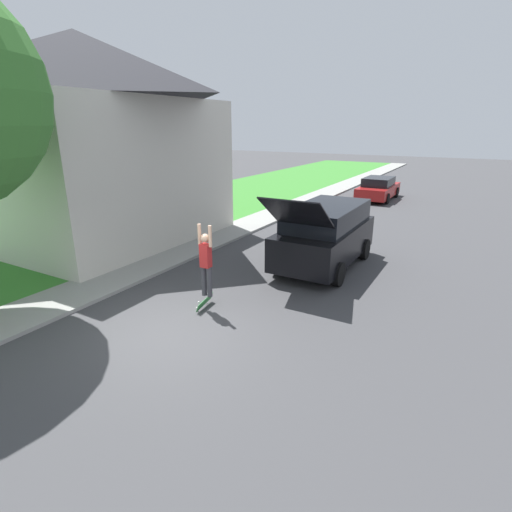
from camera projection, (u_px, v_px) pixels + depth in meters
ground_plane at (165, 332)px, 9.24m from camera, size 120.00×120.00×0.00m
lawn at (121, 231)px, 17.94m from camera, size 10.00×80.00×0.08m
sidewalk at (199, 244)px, 15.87m from camera, size 1.80×80.00×0.10m
house at (85, 135)px, 16.00m from camera, size 9.33×9.20×7.90m
suv_parked at (325, 234)px, 13.23m from camera, size 2.19×5.37×2.74m
car_down_street at (378, 189)px, 25.53m from camera, size 1.98×4.60×1.41m
skateboarder at (206, 260)px, 9.91m from camera, size 0.41×0.22×1.86m
skateboard at (204, 302)px, 10.41m from camera, size 0.25×0.81×0.27m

